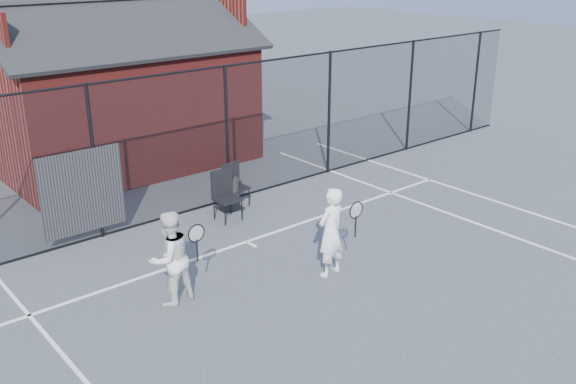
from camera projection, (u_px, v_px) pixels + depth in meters
ground at (360, 304)px, 10.07m from camera, size 80.00×80.00×0.00m
court_lines at (427, 341)px, 9.12m from camera, size 11.02×18.00×0.01m
fence at (174, 149)px, 12.96m from camera, size 22.04×3.00×3.00m
clubhouse at (121, 102)px, 16.26m from camera, size 6.50×4.36×4.19m
player_front at (331, 232)px, 10.75m from camera, size 0.73×0.56×1.57m
player_back at (170, 258)px, 9.88m from camera, size 0.86×0.66×1.53m
chair_left at (237, 186)px, 13.76m from camera, size 0.48×0.49×0.93m
chair_right at (227, 197)px, 13.04m from camera, size 0.50×0.52×1.02m
waste_bin at (229, 194)px, 13.68m from camera, size 0.50×0.50×0.67m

